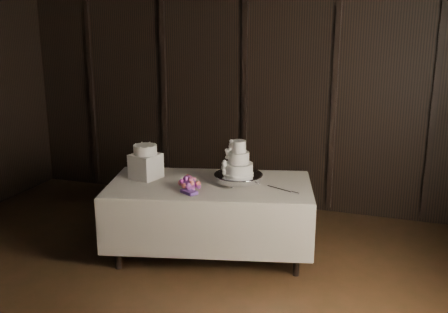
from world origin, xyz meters
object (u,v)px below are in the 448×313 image
Objects in this scene: bouquet at (189,183)px; small_cake at (145,150)px; wedding_cake at (236,161)px; box_pedestal at (146,166)px; display_table at (210,216)px; cake_stand at (238,179)px.

bouquet is 0.63m from small_cake.
small_cake is (-0.55, 0.19, 0.24)m from bouquet.
wedding_cake is 1.30× the size of box_pedestal.
cake_stand reaches higher than display_table.
bouquet is (-0.36, -0.32, -0.17)m from wedding_cake.
wedding_cake is 0.93× the size of bouquet.
cake_stand is 1.43× the size of wedding_cake.
box_pedestal reaches higher than display_table.
display_table is 8.40× the size of box_pedestal.
display_table is 0.62m from wedding_cake.
wedding_cake reaches higher than bouquet.
display_table is 6.45× the size of wedding_cake.
display_table is at bearing 2.75° from box_pedestal.
box_pedestal is (-0.68, -0.03, 0.47)m from display_table.
cake_stand is 0.98m from small_cake.
wedding_cake is at bearing 8.14° from box_pedestal.
wedding_cake reaches higher than box_pedestal.
small_cake reaches higher than cake_stand.
display_table is at bearing 59.77° from bouquet.
wedding_cake is (0.24, 0.10, 0.57)m from display_table.
wedding_cake reaches higher than cake_stand.
bouquet is 1.40× the size of box_pedestal.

